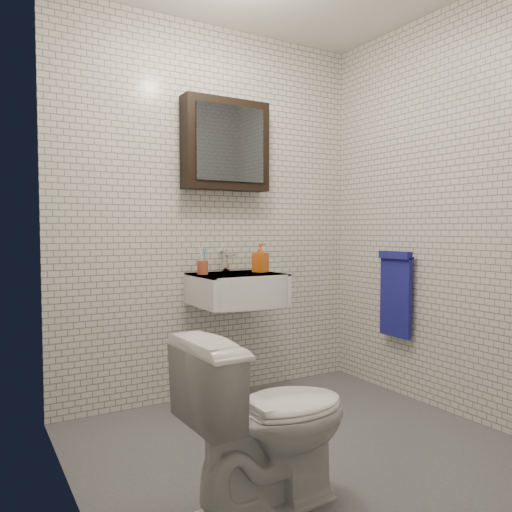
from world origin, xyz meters
The scene contains 9 objects.
ground centered at (0.00, 0.00, 0.01)m, with size 2.20×2.00×0.01m, color #4C4F54.
room_shell centered at (0.00, 0.00, 1.47)m, with size 2.22×2.02×2.51m.
washbasin centered at (0.05, 0.73, 0.76)m, with size 0.55×0.50×0.20m.
faucet centered at (0.05, 0.93, 0.92)m, with size 0.06×0.20×0.15m.
mirror_cabinet centered at (0.05, 0.93, 1.70)m, with size 0.60×0.15×0.60m.
towel_rail centered at (1.04, 0.35, 0.72)m, with size 0.09×0.30×0.58m.
toothbrush_cup centered at (-0.16, 0.83, 0.90)m, with size 0.09×0.09×0.19m.
soap_bottle centered at (0.24, 0.79, 0.95)m, with size 0.09×0.09×0.19m, color #DC4617.
toilet centered at (-0.42, -0.38, 0.36)m, with size 0.41×0.71×0.73m, color white.
Camera 1 is at (-1.47, -2.07, 1.13)m, focal length 35.00 mm.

